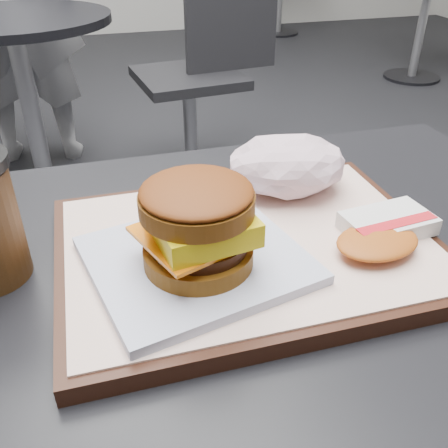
% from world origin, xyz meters
% --- Properties ---
extents(customer_table, '(0.80, 0.60, 0.77)m').
position_xyz_m(customer_table, '(0.00, 0.00, 0.58)').
color(customer_table, '#A5A5AA').
rests_on(customer_table, ground).
extents(serving_tray, '(0.38, 0.28, 0.02)m').
position_xyz_m(serving_tray, '(0.00, 0.03, 0.78)').
color(serving_tray, black).
rests_on(serving_tray, customer_table).
extents(breakfast_sandwich, '(0.22, 0.21, 0.09)m').
position_xyz_m(breakfast_sandwich, '(-0.06, -0.01, 0.83)').
color(breakfast_sandwich, white).
rests_on(breakfast_sandwich, serving_tray).
extents(hash_brown, '(0.13, 0.10, 0.02)m').
position_xyz_m(hash_brown, '(0.13, -0.01, 0.80)').
color(hash_brown, silver).
rests_on(hash_brown, serving_tray).
extents(crumpled_wrapper, '(0.14, 0.11, 0.06)m').
position_xyz_m(crumpled_wrapper, '(0.08, 0.12, 0.82)').
color(crumpled_wrapper, silver).
rests_on(crumpled_wrapper, serving_tray).
extents(neighbor_table, '(0.70, 0.70, 0.75)m').
position_xyz_m(neighbor_table, '(-0.35, 1.65, 0.55)').
color(neighbor_table, black).
rests_on(neighbor_table, ground).
extents(neighbor_chair, '(0.62, 0.46, 0.88)m').
position_xyz_m(neighbor_chair, '(0.36, 1.71, 0.51)').
color(neighbor_chair, '#95959A').
rests_on(neighbor_chair, ground).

